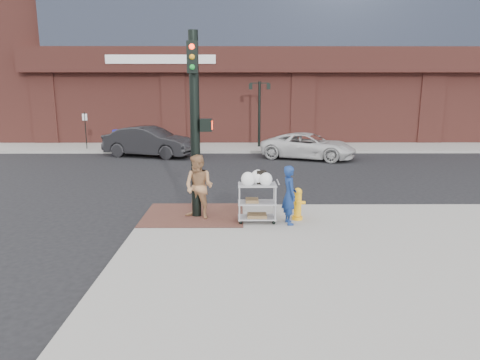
{
  "coord_description": "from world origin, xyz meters",
  "views": [
    {
      "loc": [
        0.66,
        -10.8,
        3.62
      ],
      "look_at": [
        0.72,
        0.48,
        1.25
      ],
      "focal_mm": 32.0,
      "sensor_mm": 36.0,
      "label": 1
    }
  ],
  "objects_px": {
    "lamp_post": "(259,107)",
    "woman_blue": "(289,195)",
    "fire_hydrant": "(298,203)",
    "utility_cart": "(257,199)",
    "pedestrian_tan": "(199,187)",
    "traffic_signal_pole": "(196,120)",
    "sedan_dark": "(149,142)",
    "minivan_white": "(308,146)"
  },
  "relations": [
    {
      "from": "traffic_signal_pole",
      "to": "woman_blue",
      "type": "relative_size",
      "value": 3.2
    },
    {
      "from": "traffic_signal_pole",
      "to": "fire_hydrant",
      "type": "distance_m",
      "value": 3.57
    },
    {
      "from": "sedan_dark",
      "to": "pedestrian_tan",
      "type": "bearing_deg",
      "value": -144.55
    },
    {
      "from": "lamp_post",
      "to": "pedestrian_tan",
      "type": "height_order",
      "value": "lamp_post"
    },
    {
      "from": "pedestrian_tan",
      "to": "sedan_dark",
      "type": "bearing_deg",
      "value": 132.32
    },
    {
      "from": "pedestrian_tan",
      "to": "fire_hydrant",
      "type": "relative_size",
      "value": 2.0
    },
    {
      "from": "woman_blue",
      "to": "pedestrian_tan",
      "type": "xyz_separation_m",
      "value": [
        -2.42,
        0.53,
        0.1
      ]
    },
    {
      "from": "pedestrian_tan",
      "to": "sedan_dark",
      "type": "distance_m",
      "value": 12.82
    },
    {
      "from": "pedestrian_tan",
      "to": "sedan_dark",
      "type": "height_order",
      "value": "pedestrian_tan"
    },
    {
      "from": "fire_hydrant",
      "to": "traffic_signal_pole",
      "type": "bearing_deg",
      "value": 173.49
    },
    {
      "from": "lamp_post",
      "to": "fire_hydrant",
      "type": "height_order",
      "value": "lamp_post"
    },
    {
      "from": "minivan_white",
      "to": "utility_cart",
      "type": "xyz_separation_m",
      "value": [
        -3.29,
        -11.76,
        0.1
      ]
    },
    {
      "from": "woman_blue",
      "to": "pedestrian_tan",
      "type": "bearing_deg",
      "value": 67.85
    },
    {
      "from": "fire_hydrant",
      "to": "pedestrian_tan",
      "type": "bearing_deg",
      "value": 177.05
    },
    {
      "from": "lamp_post",
      "to": "utility_cart",
      "type": "relative_size",
      "value": 2.85
    },
    {
      "from": "traffic_signal_pole",
      "to": "sedan_dark",
      "type": "xyz_separation_m",
      "value": [
        -3.78,
        12.06,
        -2.0
      ]
    },
    {
      "from": "minivan_white",
      "to": "lamp_post",
      "type": "bearing_deg",
      "value": 53.87
    },
    {
      "from": "woman_blue",
      "to": "utility_cart",
      "type": "height_order",
      "value": "woman_blue"
    },
    {
      "from": "traffic_signal_pole",
      "to": "sedan_dark",
      "type": "distance_m",
      "value": 12.79
    },
    {
      "from": "lamp_post",
      "to": "minivan_white",
      "type": "distance_m",
      "value": 5.09
    },
    {
      "from": "minivan_white",
      "to": "fire_hydrant",
      "type": "bearing_deg",
      "value": -168.23
    },
    {
      "from": "utility_cart",
      "to": "fire_hydrant",
      "type": "bearing_deg",
      "value": 11.88
    },
    {
      "from": "woman_blue",
      "to": "pedestrian_tan",
      "type": "height_order",
      "value": "pedestrian_tan"
    },
    {
      "from": "sedan_dark",
      "to": "fire_hydrant",
      "type": "height_order",
      "value": "sedan_dark"
    },
    {
      "from": "lamp_post",
      "to": "utility_cart",
      "type": "height_order",
      "value": "lamp_post"
    },
    {
      "from": "lamp_post",
      "to": "woman_blue",
      "type": "xyz_separation_m",
      "value": [
        0.01,
        -15.93,
        -1.69
      ]
    },
    {
      "from": "lamp_post",
      "to": "woman_blue",
      "type": "height_order",
      "value": "lamp_post"
    },
    {
      "from": "woman_blue",
      "to": "pedestrian_tan",
      "type": "distance_m",
      "value": 2.48
    },
    {
      "from": "traffic_signal_pole",
      "to": "utility_cart",
      "type": "bearing_deg",
      "value": -18.5
    },
    {
      "from": "woman_blue",
      "to": "minivan_white",
      "type": "xyz_separation_m",
      "value": [
        2.44,
        11.91,
        -0.24
      ]
    },
    {
      "from": "minivan_white",
      "to": "pedestrian_tan",
      "type": "bearing_deg",
      "value": 179.3
    },
    {
      "from": "traffic_signal_pole",
      "to": "woman_blue",
      "type": "bearing_deg",
      "value": -15.75
    },
    {
      "from": "traffic_signal_pole",
      "to": "utility_cart",
      "type": "xyz_separation_m",
      "value": [
        1.65,
        -0.55,
        -2.05
      ]
    },
    {
      "from": "pedestrian_tan",
      "to": "lamp_post",
      "type": "bearing_deg",
      "value": 105.99
    },
    {
      "from": "woman_blue",
      "to": "utility_cart",
      "type": "bearing_deg",
      "value": 69.93
    },
    {
      "from": "sedan_dark",
      "to": "utility_cart",
      "type": "height_order",
      "value": "sedan_dark"
    },
    {
      "from": "pedestrian_tan",
      "to": "minivan_white",
      "type": "distance_m",
      "value": 12.39
    },
    {
      "from": "traffic_signal_pole",
      "to": "sedan_dark",
      "type": "bearing_deg",
      "value": 107.39
    },
    {
      "from": "lamp_post",
      "to": "fire_hydrant",
      "type": "relative_size",
      "value": 4.52
    },
    {
      "from": "pedestrian_tan",
      "to": "traffic_signal_pole",
      "type": "bearing_deg",
      "value": 136.35
    },
    {
      "from": "fire_hydrant",
      "to": "utility_cart",
      "type": "bearing_deg",
      "value": -168.12
    },
    {
      "from": "lamp_post",
      "to": "utility_cart",
      "type": "bearing_deg",
      "value": -93.01
    }
  ]
}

